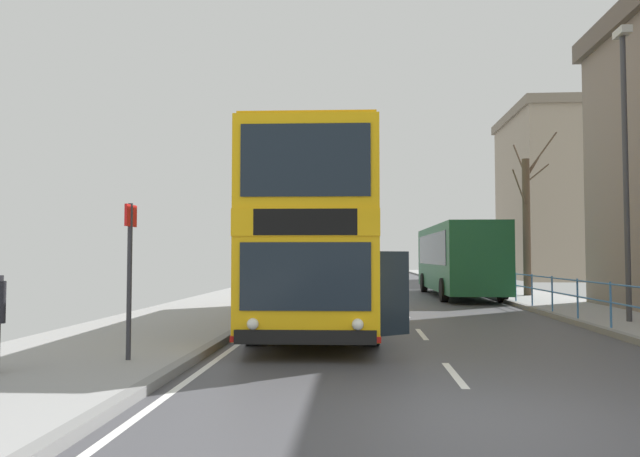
% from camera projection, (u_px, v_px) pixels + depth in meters
% --- Properties ---
extents(ground, '(15.80, 140.00, 0.20)m').
position_uv_depth(ground, '(426.00, 417.00, 6.62)').
color(ground, '#434348').
extents(double_decker_bus_main, '(3.45, 11.68, 4.37)m').
position_uv_depth(double_decker_bus_main, '(320.00, 239.00, 15.89)').
color(double_decker_bus_main, '#F4B20F').
rests_on(double_decker_bus_main, ground).
extents(background_bus_far_lane, '(2.66, 10.63, 3.19)m').
position_uv_depth(background_bus_far_lane, '(457.00, 258.00, 27.37)').
color(background_bus_far_lane, '#19512D').
rests_on(background_bus_far_lane, ground).
extents(pedestrian_railing_far_kerb, '(0.05, 23.55, 1.08)m').
position_uv_depth(pedestrian_railing_far_kerb, '(593.00, 294.00, 15.13)').
color(pedestrian_railing_far_kerb, '#386BA8').
rests_on(pedestrian_railing_far_kerb, ground).
extents(bus_stop_sign_near, '(0.08, 0.44, 2.54)m').
position_uv_depth(bus_stop_sign_near, '(130.00, 263.00, 9.75)').
color(bus_stop_sign_near, '#2D2D33').
rests_on(bus_stop_sign_near, ground).
extents(street_lamp_far_side, '(0.28, 0.60, 7.69)m').
position_uv_depth(street_lamp_far_side, '(625.00, 150.00, 15.65)').
color(street_lamp_far_side, '#38383D').
rests_on(street_lamp_far_side, ground).
extents(bare_tree_far_00, '(2.37, 2.74, 7.17)m').
position_uv_depth(bare_tree_far_00, '(527.00, 221.00, 26.11)').
color(bare_tree_far_00, '#4C3D2D').
rests_on(bare_tree_far_00, ground).
extents(background_building_01, '(12.07, 11.49, 13.50)m').
position_uv_depth(background_building_01, '(585.00, 194.00, 47.71)').
color(background_building_01, gray).
rests_on(background_building_01, ground).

